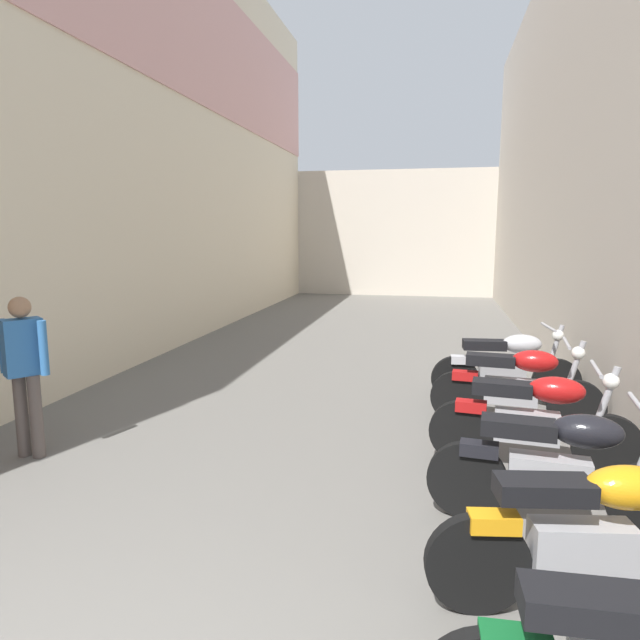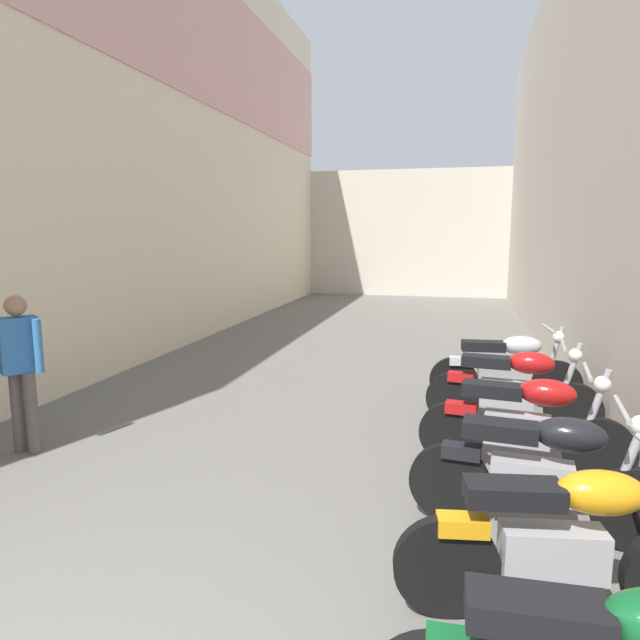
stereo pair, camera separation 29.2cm
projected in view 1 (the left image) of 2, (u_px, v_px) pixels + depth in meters
ground_plane at (334, 377)px, 8.39m from camera, size 34.08×34.08×0.00m
building_left at (169, 119)px, 10.33m from camera, size 0.45×18.08×8.38m
building_right at (569, 141)px, 9.04m from camera, size 0.45×18.08×7.24m
building_far_end at (396, 233)px, 19.69m from camera, size 9.61×2.00×4.21m
motorcycle_second at (594, 534)px, 3.11m from camera, size 1.84×0.58×1.04m
motorcycle_third at (559, 466)px, 4.01m from camera, size 1.85×0.58×1.04m
motorcycle_fourth at (534, 418)px, 5.03m from camera, size 1.85×0.58×1.04m
motorcycle_fifth at (517, 385)px, 6.13m from camera, size 1.85×0.58×1.04m
motorcycle_sixth at (507, 365)px, 7.02m from camera, size 1.85×0.58×1.04m
pedestrian_mid_alley at (25, 365)px, 5.30m from camera, size 0.52×0.39×1.57m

